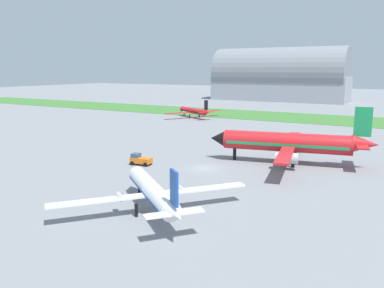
% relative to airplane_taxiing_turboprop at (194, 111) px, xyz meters
% --- Properties ---
extents(ground_plane, '(600.00, 600.00, 0.00)m').
position_rel_airplane_taxiing_turboprop_xyz_m(ground_plane, '(35.54, -59.29, -2.37)').
color(ground_plane, gray).
extents(grass_taxiway_strip, '(360.00, 28.00, 0.08)m').
position_rel_airplane_taxiing_turboprop_xyz_m(grass_taxiway_strip, '(35.54, 17.77, -2.33)').
color(grass_taxiway_strip, '#3D7533').
rests_on(grass_taxiway_strip, ground_plane).
extents(airplane_taxiing_turboprop, '(17.11, 19.66, 6.47)m').
position_rel_airplane_taxiing_turboprop_xyz_m(airplane_taxiing_turboprop, '(0.00, 0.00, 0.00)').
color(airplane_taxiing_turboprop, red).
rests_on(airplane_taxiing_turboprop, ground_plane).
extents(airplane_foreground_turboprop, '(16.81, 18.76, 6.96)m').
position_rel_airplane_taxiing_turboprop_xyz_m(airplane_foreground_turboprop, '(39.97, -80.61, 0.18)').
color(airplane_foreground_turboprop, white).
rests_on(airplane_foreground_turboprop, ground_plane).
extents(airplane_midfield_jet, '(28.42, 28.82, 10.26)m').
position_rel_airplane_taxiing_turboprop_xyz_m(airplane_midfield_jet, '(46.79, -49.26, 1.33)').
color(airplane_midfield_jet, red).
rests_on(airplane_midfield_jet, ground_plane).
extents(pushback_tug_near_gate, '(3.81, 2.46, 1.95)m').
position_rel_airplane_taxiing_turboprop_xyz_m(pushback_tug_near_gate, '(24.75, -62.75, -1.45)').
color(pushback_tug_near_gate, orange).
rests_on(pushback_tug_near_gate, ground_plane).
extents(hangar_distant, '(68.56, 25.23, 27.26)m').
position_rel_airplane_taxiing_turboprop_xyz_m(hangar_distant, '(2.15, 87.28, 9.63)').
color(hangar_distant, '#9399A3').
rests_on(hangar_distant, ground_plane).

